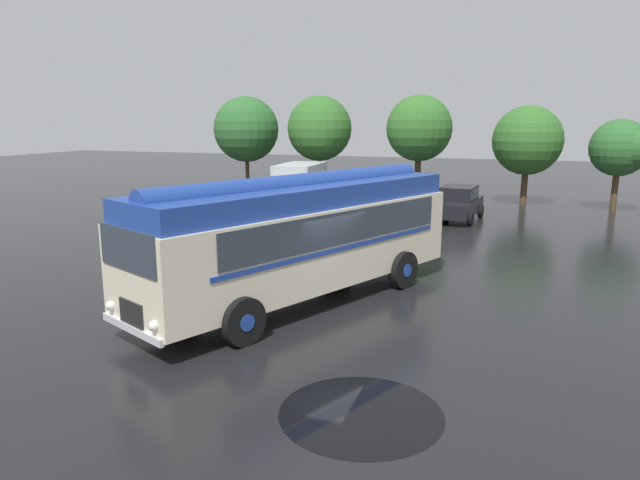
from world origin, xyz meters
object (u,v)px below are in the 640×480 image
object	(u,v)px
box_van	(296,186)
vintage_bus	(301,233)
car_near_left	(350,198)
car_mid_right	(458,203)
car_mid_left	(403,202)

from	to	relation	value
box_van	vintage_bus	bearing A→B (deg)	-68.09
vintage_bus	box_van	xyz separation A→B (m)	(-5.74, 14.28, -0.53)
vintage_bus	car_near_left	xyz separation A→B (m)	(-2.85, 14.54, -1.05)
car_mid_right	box_van	distance (m)	8.49
car_mid_left	car_mid_right	distance (m)	2.67
vintage_bus	car_mid_right	xyz separation A→B (m)	(2.73, 14.42, -1.05)
car_mid_right	car_near_left	bearing A→B (deg)	178.75
car_near_left	car_mid_right	distance (m)	5.58
car_mid_left	box_van	xyz separation A→B (m)	(-5.86, 0.39, 0.52)
car_mid_left	car_mid_right	xyz separation A→B (m)	(2.62, 0.53, 0.00)
vintage_bus	car_mid_right	bearing A→B (deg)	79.28
vintage_bus	car_mid_right	distance (m)	14.72
car_mid_right	vintage_bus	bearing A→B (deg)	-100.72
car_mid_left	car_mid_right	bearing A→B (deg)	11.48
box_van	car_mid_left	bearing A→B (deg)	-3.83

